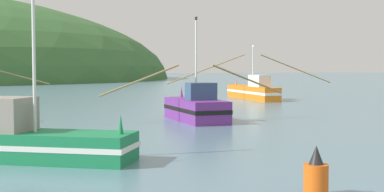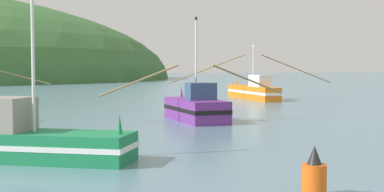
{
  "view_description": "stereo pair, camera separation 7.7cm",
  "coord_description": "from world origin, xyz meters",
  "px_view_note": "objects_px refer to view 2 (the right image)",
  "views": [
    {
      "loc": [
        -10.36,
        -9.47,
        3.39
      ],
      "look_at": [
        -1.84,
        25.84,
        1.4
      ],
      "focal_mm": 48.84,
      "sensor_mm": 36.0,
      "label": 1
    },
    {
      "loc": [
        -10.29,
        -9.49,
        3.39
      ],
      "look_at": [
        -1.84,
        25.84,
        1.4
      ],
      "focal_mm": 48.84,
      "sensor_mm": 36.0,
      "label": 2
    }
  ],
  "objects_px": {
    "fishing_boat_green": "(13,139)",
    "fishing_boat_purple": "(196,108)",
    "fishing_boat_orange": "(254,91)",
    "channel_buoy": "(314,176)"
  },
  "relations": [
    {
      "from": "fishing_boat_purple",
      "to": "channel_buoy",
      "type": "distance_m",
      "value": 19.59
    },
    {
      "from": "fishing_boat_purple",
      "to": "fishing_boat_orange",
      "type": "bearing_deg",
      "value": -35.01
    },
    {
      "from": "fishing_boat_green",
      "to": "channel_buoy",
      "type": "bearing_deg",
      "value": -17.68
    },
    {
      "from": "fishing_boat_green",
      "to": "fishing_boat_orange",
      "type": "bearing_deg",
      "value": 81.6
    },
    {
      "from": "fishing_boat_orange",
      "to": "fishing_boat_purple",
      "type": "bearing_deg",
      "value": 148.77
    },
    {
      "from": "fishing_boat_orange",
      "to": "fishing_boat_purple",
      "type": "distance_m",
      "value": 23.31
    },
    {
      "from": "fishing_boat_green",
      "to": "fishing_boat_purple",
      "type": "bearing_deg",
      "value": 75.32
    },
    {
      "from": "fishing_boat_orange",
      "to": "channel_buoy",
      "type": "height_order",
      "value": "fishing_boat_orange"
    },
    {
      "from": "fishing_boat_purple",
      "to": "fishing_boat_green",
      "type": "bearing_deg",
      "value": 134.54
    },
    {
      "from": "fishing_boat_green",
      "to": "fishing_boat_purple",
      "type": "xyz_separation_m",
      "value": [
        9.87,
        11.95,
        0.07
      ]
    }
  ]
}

